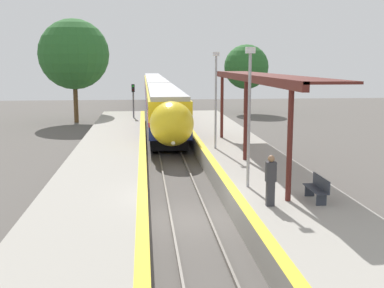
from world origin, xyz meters
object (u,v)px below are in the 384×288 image
Objects in this scene: train at (157,93)px; platform_bench at (318,188)px; railway_signal at (133,101)px; lamppost_mid at (216,94)px; lamppost_near at (249,109)px; person_waiting at (271,180)px.

platform_bench is at bearing -84.09° from train.
platform_bench is at bearing -75.44° from railway_signal.
lamppost_mid is at bearing -85.73° from train.
lamppost_mid is (0.00, 8.81, 0.00)m from lamppost_near.
lamppost_near is at bearing 94.43° from person_waiting.
person_waiting is at bearing -86.56° from train.
person_waiting is 28.44m from railway_signal.
lamppost_mid is at bearing 100.74° from platform_bench.
railway_signal is at bearing 101.29° from lamppost_near.
lamppost_near is at bearing -78.71° from railway_signal.
lamppost_near is (2.46, -41.68, 1.96)m from train.
train is 44.44m from person_waiting.
person_waiting is 0.33× the size of lamppost_mid.
lamppost_mid is (-2.09, 11.03, 2.69)m from platform_bench.
railway_signal is (-2.59, -16.42, 0.28)m from train.
person_waiting is 0.45× the size of railway_signal.
lamppost_mid reaches higher than railway_signal.
platform_bench is 0.40× the size of railway_signal.
lamppost_near is at bearing -86.63° from train.
train is 44.14m from platform_bench.
lamppost_mid reaches higher than person_waiting.
lamppost_mid is (-0.21, 11.49, 2.21)m from person_waiting.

